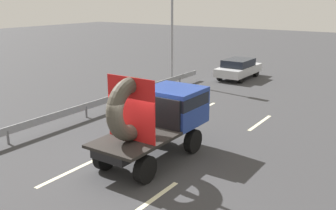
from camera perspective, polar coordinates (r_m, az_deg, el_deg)
The scene contains 9 objects.
ground_plane at distance 13.05m, azimuth -5.65°, elevation -9.28°, with size 120.00×120.00×0.00m, color #38383A.
flatbed_truck at distance 13.35m, azimuth -1.20°, elevation -1.29°, with size 2.02×4.68×3.18m.
distant_sedan at distance 27.38m, azimuth 10.68°, elevation 5.55°, with size 1.84×4.29×1.40m.
traffic_light at distance 25.07m, azimuth 0.62°, elevation 13.04°, with size 0.42×0.36×6.69m.
guardrail at distance 19.84m, azimuth -8.00°, elevation 1.12°, with size 0.10×16.73×0.71m.
lane_dash_left_near at distance 13.02m, azimuth -14.75°, elevation -9.80°, with size 2.68×0.16×0.01m, color beige.
lane_dash_left_far at distance 19.51m, azimuth 5.04°, elevation -0.65°, with size 2.97×0.16×0.01m, color beige.
lane_dash_right_near at distance 11.10m, azimuth -2.09°, elevation -13.99°, with size 2.30×0.16×0.01m, color beige.
lane_dash_right_far at distance 17.86m, azimuth 13.81°, elevation -2.63°, with size 2.62×0.16×0.01m, color beige.
Camera 1 is at (7.67, -9.00, 5.53)m, focal length 40.10 mm.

